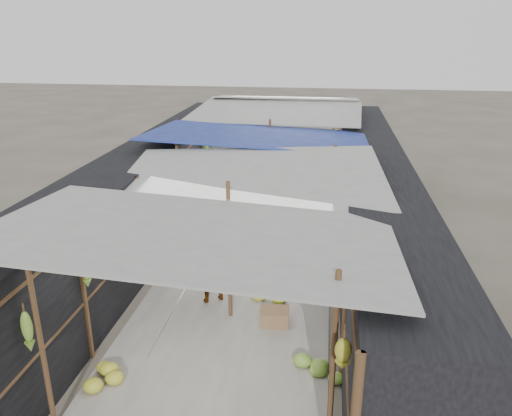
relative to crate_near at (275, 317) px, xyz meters
The scene contains 13 objects.
aisle_slab 3.75m from the crate_near, 102.95° to the left, with size 3.60×16.00×0.02m, color #9E998E.
stall_left 5.18m from the crate_near, 134.11° to the left, with size 1.40×15.00×2.30m, color black.
stall_right 4.22m from the crate_near, 63.00° to the left, with size 1.40×15.00×2.30m, color black.
crate_near is the anchor object (origin of this frame).
crate_mid 3.26m from the crate_near, 88.80° to the left, with size 0.50×0.40×0.30m, color #846043.
crate_back 7.98m from the crate_near, 100.10° to the left, with size 0.44×0.36×0.28m, color #846043.
black_basin 5.22m from the crate_near, 80.51° to the left, with size 0.62×0.62×0.19m, color black.
vendor_elderly 1.58m from the crate_near, 153.79° to the left, with size 0.59×0.39×1.62m, color white.
shopper_blue 5.78m from the crate_near, 98.72° to the left, with size 0.68×0.53×1.41m, color #1E3797.
vendor_seated 3.40m from the crate_near, 89.61° to the left, with size 0.62×0.35×0.95m, color #46423D.
market_canopy 4.65m from the crate_near, 101.53° to the left, with size 5.62×15.20×2.77m.
hanging_bananas 4.36m from the crate_near, 102.09° to the left, with size 3.95×14.21×0.79m.
floor_bananas 2.43m from the crate_near, 109.15° to the left, with size 3.95×8.19×0.35m.
Camera 1 is at (1.61, -4.82, 5.03)m, focal length 35.00 mm.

